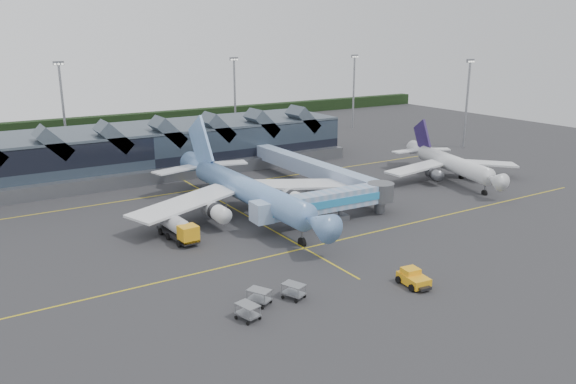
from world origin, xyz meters
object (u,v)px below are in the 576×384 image
regional_jet (450,163)px  jet_bridge (334,201)px  fuel_truck (176,226)px  main_airliner (244,189)px  pushback_tug (413,278)px

regional_jet → jet_bridge: regional_jet is taller
fuel_truck → regional_jet: bearing=-1.1°
jet_bridge → fuel_truck: bearing=168.8°
regional_jet → fuel_truck: size_ratio=3.16×
regional_jet → fuel_truck: bearing=-161.4°
regional_jet → jet_bridge: (-35.54, -8.90, -0.09)m
main_airliner → jet_bridge: main_airliner is taller
regional_jet → pushback_tug: regional_jet is taller
regional_jet → jet_bridge: 36.64m
jet_bridge → fuel_truck: (-23.83, 5.72, -1.52)m
jet_bridge → pushback_tug: size_ratio=5.63×
pushback_tug → regional_jet: bearing=44.8°
main_airliner → pushback_tug: bearing=-83.7°
pushback_tug → fuel_truck: bearing=127.7°
regional_jet → fuel_truck: 59.48m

